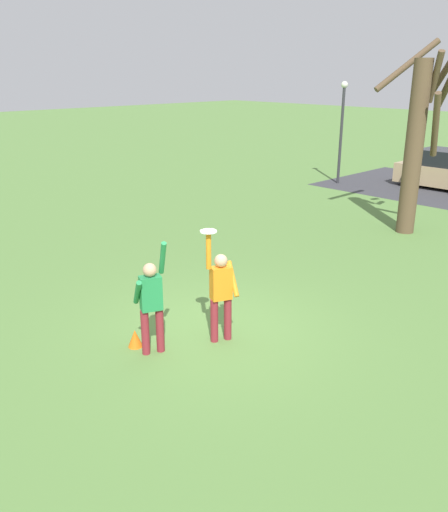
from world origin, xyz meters
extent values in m
plane|color=#567F3D|center=(0.00, 0.00, 0.00)|extent=(120.00, 120.00, 0.00)
cylinder|color=maroon|center=(0.45, -0.05, 0.41)|extent=(0.14, 0.14, 0.82)
cylinder|color=maroon|center=(0.35, -0.29, 0.41)|extent=(0.14, 0.14, 0.82)
cube|color=orange|center=(0.40, -0.17, 1.12)|extent=(0.34, 0.42, 0.60)
sphere|color=tan|center=(0.40, -0.17, 1.53)|extent=(0.23, 0.23, 0.23)
cylinder|color=orange|center=(0.48, 0.03, 1.17)|extent=(0.47, 0.26, 0.58)
cylinder|color=orange|center=(0.31, -0.38, 1.75)|extent=(0.09, 0.09, 0.66)
cylinder|color=maroon|center=(-0.14, -1.46, 0.41)|extent=(0.14, 0.14, 0.82)
cylinder|color=maroon|center=(-0.04, -1.22, 0.41)|extent=(0.14, 0.14, 0.82)
cube|color=#238447|center=(-0.09, -1.34, 1.12)|extent=(0.34, 0.42, 0.60)
sphere|color=tan|center=(-0.09, -1.34, 1.53)|extent=(0.23, 0.23, 0.23)
cylinder|color=#238447|center=(-0.17, -1.55, 1.17)|extent=(0.47, 0.26, 0.58)
cylinder|color=#238447|center=(0.00, -1.13, 1.72)|extent=(0.34, 0.20, 0.65)
cylinder|color=white|center=(0.31, -0.38, 2.09)|extent=(0.29, 0.29, 0.02)
cube|color=black|center=(-2.86, 15.78, 1.27)|extent=(2.11, 1.65, 0.64)
cylinder|color=black|center=(-3.99, 16.68, 0.33)|extent=(0.66, 0.22, 0.66)
cylinder|color=black|center=(-3.98, 14.86, 0.33)|extent=(0.66, 0.22, 0.66)
cylinder|color=brown|center=(-0.78, 8.65, 2.50)|extent=(0.52, 0.52, 4.99)
cylinder|color=brown|center=(-0.40, 9.31, 4.75)|extent=(1.52, 0.99, 1.87)
cylinder|color=brown|center=(-0.30, 8.84, 3.20)|extent=(0.59, 1.16, 1.88)
cylinder|color=brown|center=(-0.51, 8.88, 4.49)|extent=(0.70, 0.78, 1.43)
cylinder|color=brown|center=(-1.54, 9.15, 4.81)|extent=(1.20, 1.71, 1.52)
cylinder|color=#2D2D33|center=(-6.57, 13.45, 2.00)|extent=(0.12, 0.12, 4.00)
sphere|color=silver|center=(-6.57, 13.45, 4.12)|extent=(0.28, 0.28, 0.28)
cone|color=orange|center=(-0.48, -1.45, 0.16)|extent=(0.26, 0.26, 0.32)
camera|label=1|loc=(6.73, -6.15, 4.65)|focal=37.44mm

